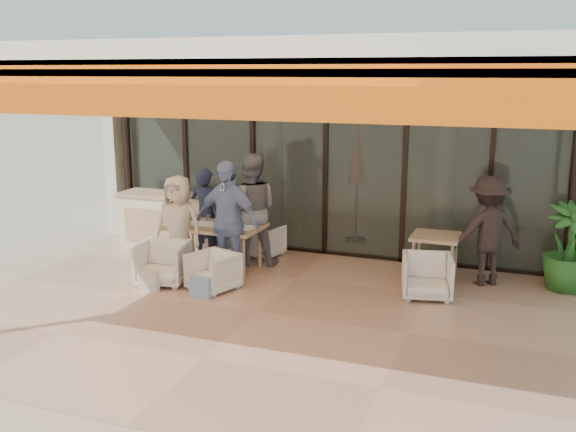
% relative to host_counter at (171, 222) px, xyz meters
% --- Properties ---
extents(ground, '(70.00, 70.00, 0.00)m').
position_rel_host_counter_xyz_m(ground, '(2.66, -2.30, -0.53)').
color(ground, '#C6B293').
rests_on(ground, ground).
extents(terrace_floor, '(8.00, 6.00, 0.01)m').
position_rel_host_counter_xyz_m(terrace_floor, '(2.66, -2.30, -0.53)').
color(terrace_floor, tan).
rests_on(terrace_floor, ground).
extents(terrace_structure, '(8.00, 6.00, 3.40)m').
position_rel_host_counter_xyz_m(terrace_structure, '(2.66, -2.56, 2.72)').
color(terrace_structure, silver).
rests_on(terrace_structure, ground).
extents(glass_storefront, '(8.08, 0.10, 3.20)m').
position_rel_host_counter_xyz_m(glass_storefront, '(2.66, 0.70, 1.07)').
color(glass_storefront, '#9EADA3').
rests_on(glass_storefront, ground).
extents(interior_block, '(9.05, 3.62, 3.52)m').
position_rel_host_counter_xyz_m(interior_block, '(2.67, 3.02, 1.70)').
color(interior_block, silver).
rests_on(interior_block, ground).
extents(host_counter, '(1.85, 0.65, 1.04)m').
position_rel_host_counter_xyz_m(host_counter, '(0.00, 0.00, 0.00)').
color(host_counter, silver).
rests_on(host_counter, ground).
extents(dining_table, '(1.50, 0.90, 0.93)m').
position_rel_host_counter_xyz_m(dining_table, '(1.28, -0.73, 0.16)').
color(dining_table, tan).
rests_on(dining_table, ground).
extents(chair_far_left, '(0.74, 0.72, 0.62)m').
position_rel_host_counter_xyz_m(chair_far_left, '(0.86, 0.21, -0.22)').
color(chair_far_left, white).
rests_on(chair_far_left, ground).
extents(chair_far_right, '(0.70, 0.67, 0.62)m').
position_rel_host_counter_xyz_m(chair_far_right, '(1.70, 0.21, -0.22)').
color(chair_far_right, white).
rests_on(chair_far_right, ground).
extents(chair_near_left, '(0.82, 0.78, 0.73)m').
position_rel_host_counter_xyz_m(chair_near_left, '(0.86, -1.69, -0.17)').
color(chair_near_left, white).
rests_on(chair_near_left, ground).
extents(chair_near_right, '(0.78, 0.75, 0.64)m').
position_rel_host_counter_xyz_m(chair_near_right, '(1.70, -1.69, -0.21)').
color(chair_near_right, white).
rests_on(chair_near_right, ground).
extents(diner_navy, '(0.61, 0.43, 1.58)m').
position_rel_host_counter_xyz_m(diner_navy, '(0.86, -0.29, 0.26)').
color(diner_navy, '#181B36').
rests_on(diner_navy, ground).
extents(diner_grey, '(1.10, 0.98, 1.87)m').
position_rel_host_counter_xyz_m(diner_grey, '(1.70, -0.29, 0.40)').
color(diner_grey, slate).
rests_on(diner_grey, ground).
extents(diner_cream, '(0.80, 0.54, 1.59)m').
position_rel_host_counter_xyz_m(diner_cream, '(0.86, -1.19, 0.27)').
color(diner_cream, beige).
rests_on(diner_cream, ground).
extents(diner_periwinkle, '(1.15, 0.60, 1.87)m').
position_rel_host_counter_xyz_m(diner_periwinkle, '(1.70, -1.19, 0.40)').
color(diner_periwinkle, '#7488C2').
rests_on(diner_periwinkle, ground).
extents(tote_bag_cream, '(0.30, 0.10, 0.34)m').
position_rel_host_counter_xyz_m(tote_bag_cream, '(0.86, -2.09, -0.36)').
color(tote_bag_cream, silver).
rests_on(tote_bag_cream, ground).
extents(tote_bag_blue, '(0.30, 0.10, 0.34)m').
position_rel_host_counter_xyz_m(tote_bag_blue, '(1.70, -2.09, -0.36)').
color(tote_bag_blue, '#99BFD8').
rests_on(tote_bag_blue, ground).
extents(side_table, '(0.70, 0.70, 0.74)m').
position_rel_host_counter_xyz_m(side_table, '(4.68, -0.15, 0.11)').
color(side_table, tan).
rests_on(side_table, ground).
extents(side_chair, '(0.80, 0.77, 0.70)m').
position_rel_host_counter_xyz_m(side_chair, '(4.68, -0.90, -0.18)').
color(side_chair, white).
rests_on(side_chair, ground).
extents(standing_woman, '(1.24, 1.07, 1.67)m').
position_rel_host_counter_xyz_m(standing_woman, '(5.41, -0.02, 0.30)').
color(standing_woman, black).
rests_on(standing_woman, ground).
extents(potted_palm, '(1.02, 1.02, 1.31)m').
position_rel_host_counter_xyz_m(potted_palm, '(6.53, 0.12, 0.12)').
color(potted_palm, '#1E5919').
rests_on(potted_palm, ground).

